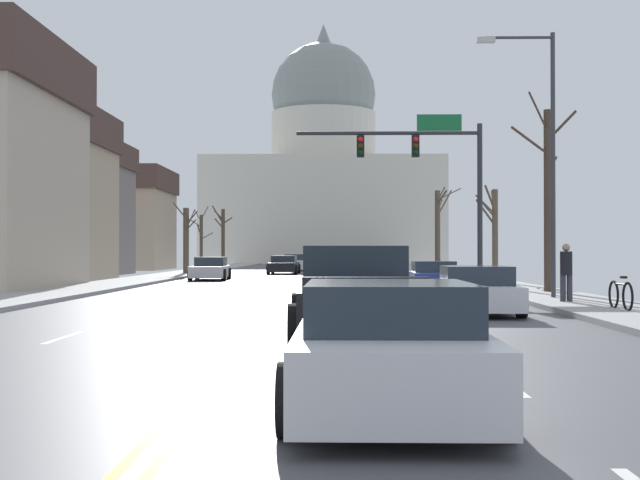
% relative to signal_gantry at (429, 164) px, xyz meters
% --- Properties ---
extents(ground, '(20.00, 180.00, 0.20)m').
position_rel_signal_gantry_xyz_m(ground, '(-5.45, -12.60, -5.26)').
color(ground, '#4A4A4F').
extents(signal_gantry, '(7.91, 0.41, 7.24)m').
position_rel_signal_gantry_xyz_m(signal_gantry, '(0.00, 0.00, 0.00)').
color(signal_gantry, '#28282D').
rests_on(signal_gantry, ground).
extents(street_lamp_right, '(2.42, 0.24, 8.21)m').
position_rel_signal_gantry_xyz_m(street_lamp_right, '(2.44, -9.91, -0.28)').
color(street_lamp_right, '#333338').
rests_on(street_lamp_right, ground).
extents(capitol_building, '(28.98, 18.45, 30.16)m').
position_rel_signal_gantry_xyz_m(capitol_building, '(-5.45, 71.72, 5.38)').
color(capitol_building, beige).
rests_on(capitol_building, ground).
extents(sedan_near_00, '(2.05, 4.33, 1.17)m').
position_rel_signal_gantry_xyz_m(sedan_near_00, '(-0.18, -3.09, -4.73)').
color(sedan_near_00, navy).
rests_on(sedan_near_00, ground).
extents(sedan_near_01, '(1.93, 4.25, 1.21)m').
position_rel_signal_gantry_xyz_m(sedan_near_01, '(-3.53, -9.15, -4.71)').
color(sedan_near_01, navy).
rests_on(sedan_near_01, ground).
extents(sedan_near_02, '(2.13, 4.62, 1.20)m').
position_rel_signal_gantry_xyz_m(sedan_near_02, '(-0.49, -14.97, -4.72)').
color(sedan_near_02, silver).
rests_on(sedan_near_02, ground).
extents(pickup_truck_near_03, '(2.30, 5.36, 1.66)m').
position_rel_signal_gantry_xyz_m(pickup_truck_near_03, '(-3.67, -22.16, -4.54)').
color(pickup_truck_near_03, black).
rests_on(pickup_truck_near_03, ground).
extents(sedan_near_04, '(2.02, 4.71, 1.28)m').
position_rel_signal_gantry_xyz_m(sedan_near_04, '(-3.48, -28.03, -4.68)').
color(sedan_near_04, silver).
rests_on(sedan_near_04, ground).
extents(sedan_oncoming_00, '(2.09, 4.70, 1.23)m').
position_rel_signal_gantry_xyz_m(sedan_oncoming_00, '(-10.73, 9.72, -4.70)').
color(sedan_oncoming_00, silver).
rests_on(sedan_oncoming_00, ground).
extents(sedan_oncoming_01, '(2.14, 4.64, 1.24)m').
position_rel_signal_gantry_xyz_m(sedan_oncoming_01, '(-7.48, 21.88, -4.69)').
color(sedan_oncoming_01, black).
rests_on(sedan_oncoming_01, ground).
extents(sedan_oncoming_02, '(2.14, 4.39, 1.30)m').
position_rel_signal_gantry_xyz_m(sedan_oncoming_02, '(-7.07, 30.79, -4.68)').
color(sedan_oncoming_02, silver).
rests_on(sedan_oncoming_02, ground).
extents(flank_building_00, '(9.51, 9.99, 8.59)m').
position_rel_signal_gantry_xyz_m(flank_building_00, '(-22.42, 18.14, -0.93)').
color(flank_building_00, slate).
rests_on(flank_building_00, ground).
extents(flank_building_02, '(10.93, 9.82, 8.38)m').
position_rel_signal_gantry_xyz_m(flank_building_02, '(-23.34, 35.01, -1.03)').
color(flank_building_02, tan).
rests_on(flank_building_02, ground).
extents(bare_tree_00, '(2.44, 2.01, 6.97)m').
position_rel_signal_gantry_xyz_m(bare_tree_00, '(3.54, -6.08, -1.75)').
color(bare_tree_00, '#423328').
rests_on(bare_tree_00, ground).
extents(bare_tree_01, '(1.79, 1.60, 4.85)m').
position_rel_signal_gantry_xyz_m(bare_tree_01, '(-14.17, 28.64, -2.89)').
color(bare_tree_01, '#4C3D2D').
rests_on(bare_tree_01, ground).
extents(bare_tree_02, '(1.72, 2.12, 5.50)m').
position_rel_signal_gantry_xyz_m(bare_tree_02, '(2.53, 18.02, -2.32)').
color(bare_tree_02, brown).
rests_on(bare_tree_02, ground).
extents(bare_tree_03, '(1.93, 2.14, 5.29)m').
position_rel_signal_gantry_xyz_m(bare_tree_03, '(-13.52, 36.15, -2.44)').
color(bare_tree_03, '#4C3D2D').
rests_on(bare_tree_03, ground).
extents(bare_tree_04, '(1.01, 2.65, 4.43)m').
position_rel_signal_gantry_xyz_m(bare_tree_04, '(3.34, 3.24, -2.78)').
color(bare_tree_04, brown).
rests_on(bare_tree_04, ground).
extents(bare_tree_05, '(1.49, 1.50, 4.50)m').
position_rel_signal_gantry_xyz_m(bare_tree_05, '(-13.57, 18.55, -2.96)').
color(bare_tree_05, brown).
rests_on(bare_tree_05, ground).
extents(pedestrian_00, '(0.35, 0.34, 1.64)m').
position_rel_signal_gantry_xyz_m(pedestrian_00, '(2.56, -12.12, -4.24)').
color(pedestrian_00, '#33333D').
rests_on(pedestrian_00, ground).
extents(bicycle_parked, '(0.12, 1.77, 0.85)m').
position_rel_signal_gantry_xyz_m(bicycle_parked, '(3.06, -15.25, -4.79)').
color(bicycle_parked, black).
rests_on(bicycle_parked, ground).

